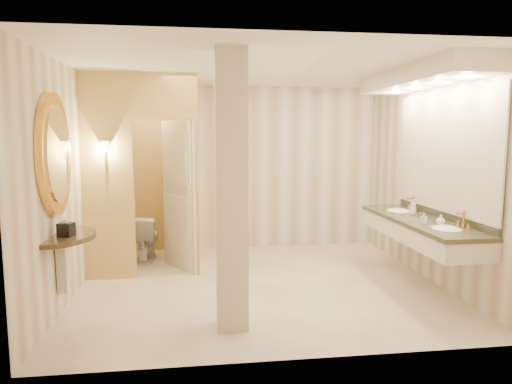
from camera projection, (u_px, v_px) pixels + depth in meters
The scene contains 16 objects.
floor at pixel (260, 284), 5.84m from camera, with size 4.50×4.50×0.00m, color #F0E4CF.
ceiling at pixel (260, 68), 5.51m from camera, with size 4.50×4.50×0.00m, color white.
wall_back at pixel (243, 168), 7.64m from camera, with size 4.50×0.02×2.70m, color beige.
wall_front at pixel (294, 203), 3.70m from camera, with size 4.50×0.02×2.70m, color beige.
wall_left at pixel (71, 182), 5.38m from camera, with size 0.02×4.00×2.70m, color beige.
wall_right at pixel (430, 177), 5.96m from camera, with size 0.02×4.00×2.70m, color beige.
toilet_closet at pixel (172, 171), 6.47m from camera, with size 1.50×1.55×2.70m.
wall_sconce at pixel (105, 148), 5.80m from camera, with size 0.14×0.14×0.42m.
vanity at pixel (425, 157), 5.53m from camera, with size 0.75×2.42×2.09m.
console_shelf at pixel (56, 190), 4.67m from camera, with size 0.96×0.96×1.93m.
pillar at pixel (231, 192), 4.38m from camera, with size 0.30×0.30×2.70m, color beige.
tissue_box at pixel (66, 229), 4.63m from camera, with size 0.14×0.14×0.14m, color black.
toilet at pixel (145, 238), 6.91m from camera, with size 0.39×0.68×0.70m, color white.
soap_bottle_a at pixel (424, 218), 5.28m from camera, with size 0.06×0.06×0.13m, color beige.
soap_bottle_b at pixel (441, 220), 5.20m from camera, with size 0.09×0.09×0.12m, color silver.
soap_bottle_c at pixel (413, 207), 5.85m from camera, with size 0.08×0.08×0.21m, color #C6B28C.
Camera 1 is at (-0.78, -5.59, 1.89)m, focal length 32.00 mm.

